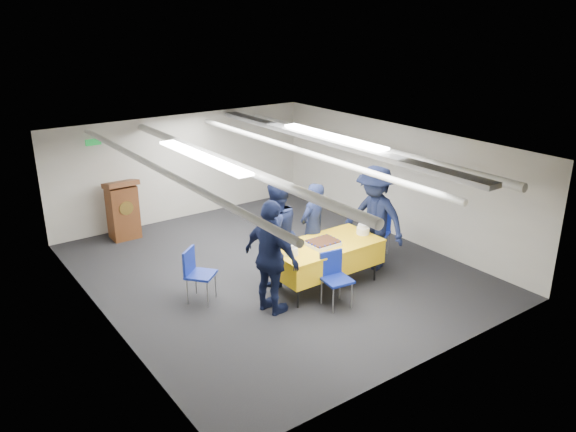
{
  "coord_description": "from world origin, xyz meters",
  "views": [
    {
      "loc": [
        -5.11,
        -7.57,
        4.36
      ],
      "look_at": [
        0.18,
        -0.2,
        1.05
      ],
      "focal_mm": 35.0,
      "sensor_mm": 36.0,
      "label": 1
    }
  ],
  "objects_px": {
    "sailor_a": "(313,229)",
    "sailor_b": "(276,234)",
    "chair_right": "(379,228)",
    "sailor_c": "(272,258)",
    "chair_near": "(334,273)",
    "sheet_cake": "(323,243)",
    "serving_table": "(325,255)",
    "chair_left": "(196,269)",
    "podium": "(123,209)",
    "sailor_d": "(374,218)"
  },
  "relations": [
    {
      "from": "serving_table",
      "to": "sailor_c",
      "type": "height_order",
      "value": "sailor_c"
    },
    {
      "from": "podium",
      "to": "chair_left",
      "type": "distance_m",
      "value": 3.24
    },
    {
      "from": "sailor_b",
      "to": "sailor_d",
      "type": "height_order",
      "value": "sailor_d"
    },
    {
      "from": "serving_table",
      "to": "sailor_d",
      "type": "height_order",
      "value": "sailor_d"
    },
    {
      "from": "sailor_d",
      "to": "chair_right",
      "type": "bearing_deg",
      "value": 114.05
    },
    {
      "from": "serving_table",
      "to": "chair_left",
      "type": "distance_m",
      "value": 2.13
    },
    {
      "from": "podium",
      "to": "serving_table",
      "type": "bearing_deg",
      "value": -64.21
    },
    {
      "from": "sheet_cake",
      "to": "sailor_d",
      "type": "height_order",
      "value": "sailor_d"
    },
    {
      "from": "sailor_b",
      "to": "chair_left",
      "type": "bearing_deg",
      "value": -12.96
    },
    {
      "from": "serving_table",
      "to": "podium",
      "type": "relative_size",
      "value": 1.5
    },
    {
      "from": "chair_right",
      "to": "sailor_c",
      "type": "relative_size",
      "value": 0.48
    },
    {
      "from": "sailor_a",
      "to": "sailor_b",
      "type": "relative_size",
      "value": 0.92
    },
    {
      "from": "sailor_c",
      "to": "serving_table",
      "type": "bearing_deg",
      "value": -92.18
    },
    {
      "from": "sailor_a",
      "to": "chair_near",
      "type": "bearing_deg",
      "value": 54.02
    },
    {
      "from": "sheet_cake",
      "to": "sailor_c",
      "type": "bearing_deg",
      "value": -171.66
    },
    {
      "from": "sheet_cake",
      "to": "sailor_d",
      "type": "distance_m",
      "value": 1.26
    },
    {
      "from": "sailor_c",
      "to": "sailor_d",
      "type": "xyz_separation_m",
      "value": [
        2.37,
        0.27,
        0.04
      ]
    },
    {
      "from": "serving_table",
      "to": "podium",
      "type": "bearing_deg",
      "value": 115.79
    },
    {
      "from": "chair_left",
      "to": "sailor_b",
      "type": "distance_m",
      "value": 1.44
    },
    {
      "from": "podium",
      "to": "sailor_c",
      "type": "bearing_deg",
      "value": -79.97
    },
    {
      "from": "chair_left",
      "to": "sailor_a",
      "type": "distance_m",
      "value": 2.17
    },
    {
      "from": "podium",
      "to": "chair_near",
      "type": "relative_size",
      "value": 1.44
    },
    {
      "from": "chair_left",
      "to": "podium",
      "type": "bearing_deg",
      "value": 89.7
    },
    {
      "from": "sailor_a",
      "to": "chair_right",
      "type": "bearing_deg",
      "value": 161.31
    },
    {
      "from": "sailor_c",
      "to": "sailor_d",
      "type": "height_order",
      "value": "sailor_d"
    },
    {
      "from": "chair_right",
      "to": "sailor_d",
      "type": "distance_m",
      "value": 0.72
    },
    {
      "from": "serving_table",
      "to": "sailor_b",
      "type": "bearing_deg",
      "value": 136.66
    },
    {
      "from": "chair_right",
      "to": "sailor_b",
      "type": "height_order",
      "value": "sailor_b"
    },
    {
      "from": "chair_near",
      "to": "sailor_a",
      "type": "relative_size",
      "value": 0.53
    },
    {
      "from": "sailor_c",
      "to": "chair_near",
      "type": "bearing_deg",
      "value": -123.61
    },
    {
      "from": "sheet_cake",
      "to": "sailor_b",
      "type": "relative_size",
      "value": 0.28
    },
    {
      "from": "sheet_cake",
      "to": "sailor_a",
      "type": "distance_m",
      "value": 0.62
    },
    {
      "from": "podium",
      "to": "chair_right",
      "type": "bearing_deg",
      "value": -45.21
    },
    {
      "from": "chair_near",
      "to": "sheet_cake",
      "type": "bearing_deg",
      "value": 68.87
    },
    {
      "from": "chair_left",
      "to": "sailor_a",
      "type": "height_order",
      "value": "sailor_a"
    },
    {
      "from": "chair_right",
      "to": "sailor_b",
      "type": "xyz_separation_m",
      "value": [
        -2.25,
        0.15,
        0.37
      ]
    },
    {
      "from": "sailor_a",
      "to": "sailor_d",
      "type": "bearing_deg",
      "value": 141.12
    },
    {
      "from": "chair_left",
      "to": "sailor_b",
      "type": "xyz_separation_m",
      "value": [
        1.37,
        -0.24,
        0.37
      ]
    },
    {
      "from": "sheet_cake",
      "to": "podium",
      "type": "distance_m",
      "value": 4.5
    },
    {
      "from": "chair_near",
      "to": "sailor_b",
      "type": "distance_m",
      "value": 1.24
    },
    {
      "from": "sheet_cake",
      "to": "chair_right",
      "type": "relative_size",
      "value": 0.58
    },
    {
      "from": "sailor_b",
      "to": "sheet_cake",
      "type": "bearing_deg",
      "value": 127.83
    },
    {
      "from": "serving_table",
      "to": "chair_left",
      "type": "bearing_deg",
      "value": 157.78
    },
    {
      "from": "sailor_c",
      "to": "sailor_a",
      "type": "bearing_deg",
      "value": -73.45
    },
    {
      "from": "podium",
      "to": "chair_right",
      "type": "xyz_separation_m",
      "value": [
        3.6,
        -3.63,
        -0.08
      ]
    },
    {
      "from": "podium",
      "to": "sailor_c",
      "type": "relative_size",
      "value": 0.7
    },
    {
      "from": "chair_near",
      "to": "sailor_d",
      "type": "xyz_separation_m",
      "value": [
        1.45,
        0.64,
        0.41
      ]
    },
    {
      "from": "sailor_c",
      "to": "sailor_b",
      "type": "bearing_deg",
      "value": -49.92
    },
    {
      "from": "sheet_cake",
      "to": "chair_left",
      "type": "distance_m",
      "value": 2.1
    },
    {
      "from": "sailor_d",
      "to": "sheet_cake",
      "type": "bearing_deg",
      "value": -97.17
    }
  ]
}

